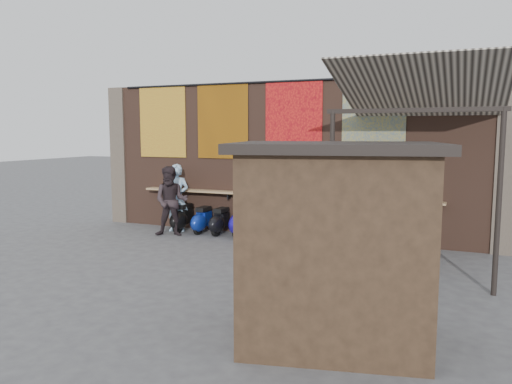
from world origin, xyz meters
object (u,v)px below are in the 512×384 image
Objects in this scene: scooter_stool_5 at (286,225)px; shopper_grey at (406,231)px; scooter_stool_3 at (242,221)px; scooter_stool_9 at (382,233)px; scooter_stool_0 at (183,218)px; scooter_stool_1 at (202,220)px; shopper_navy at (362,236)px; scooter_stool_4 at (262,226)px; scooter_stool_2 at (220,222)px; shopper_tan at (334,220)px; diner_right at (171,201)px; shelf_box at (307,190)px; scooter_stool_7 at (333,230)px; diner_left at (177,198)px; market_stall at (335,248)px; scooter_stool_8 at (356,233)px; scooter_stool_6 at (307,226)px.

shopper_grey reaches higher than scooter_stool_5.
scooter_stool_3 is 1.11× the size of scooter_stool_9.
scooter_stool_0 is 0.61m from scooter_stool_1.
scooter_stool_4 is at bearing -44.04° from shopper_navy.
scooter_stool_3 is 1.04× the size of scooter_stool_5.
scooter_stool_2 is 0.43× the size of shopper_tan.
shopper_grey reaches higher than scooter_stool_2.
diner_right is at bearing 133.27° from shopper_tan.
shelf_box is 3.57m from scooter_stool_0.
scooter_stool_3 is 2.41m from scooter_stool_7.
diner_left is 6.12m from shopper_navy.
scooter_stool_1 is at bearing 26.05° from diner_right.
diner_right reaches higher than scooter_stool_9.
shelf_box is at bearing -59.94° from shopper_navy.
scooter_stool_7 is at bearing 67.00° from shopper_tan.
scooter_stool_7 is at bearing -0.31° from scooter_stool_3.
diner_left is at bearing 179.84° from scooter_stool_5.
scooter_stool_4 is 3.01m from scooter_stool_9.
scooter_stool_1 is 1.01m from diner_right.
shopper_tan is at bearing -20.85° from diner_left.
market_stall reaches higher than scooter_stool_3.
shelf_box is 1.64m from scooter_stool_8.
shopper_grey is at bearing -14.21° from scooter_stool_0.
scooter_stool_4 and scooter_stool_8 have the same top height.
scooter_stool_9 is (3.01, 0.06, 0.04)m from scooter_stool_4.
scooter_stool_6 is 5.86m from market_stall.
scooter_stool_9 is (3.59, -0.01, -0.04)m from scooter_stool_3.
shopper_navy is at bearing -54.59° from scooter_stool_6.
market_stall is (0.22, -5.46, 0.85)m from scooter_stool_9.
scooter_stool_9 is at bearing -8.18° from shelf_box.
diner_left is (-4.92, 0.00, 0.59)m from scooter_stool_8.
scooter_stool_2 is 5.17m from shopper_grey.
shopper_tan is 0.70× the size of market_stall.
scooter_stool_6 is 1.22m from scooter_stool_8.
scooter_stool_2 is 0.65m from scooter_stool_3.
diner_left reaches higher than shopper_navy.
market_stall reaches higher than diner_left.
scooter_stool_5 reaches higher than scooter_stool_8.
scooter_stool_6 is at bearing -0.50° from scooter_stool_1.
scooter_stool_9 is at bearing -38.79° from shopper_grey.
scooter_stool_8 is at bearing -177.63° from scooter_stool_9.
scooter_stool_2 is 1.00× the size of scooter_stool_7.
scooter_stool_0 is 1.79m from scooter_stool_3.
scooter_stool_4 is (-1.08, -0.34, -0.92)m from shelf_box.
shopper_navy is (1.84, -2.58, 0.41)m from scooter_stool_6.
scooter_stool_8 is at bearing -22.34° from shopper_grey.
scooter_stool_9 reaches higher than scooter_stool_1.
shelf_box is 0.74× the size of scooter_stool_0.
scooter_stool_2 is 1.23m from scooter_stool_4.
scooter_stool_1 is at bearing 11.50° from shopper_grey.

